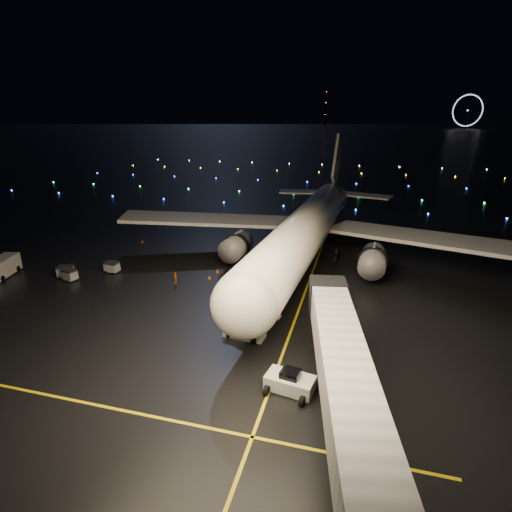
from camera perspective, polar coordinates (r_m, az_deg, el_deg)
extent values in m
plane|color=black|center=(331.68, 12.43, 15.47)|extent=(2000.00, 2000.00, 0.00)
cube|color=yellow|center=(50.32, 7.16, -4.82)|extent=(0.25, 80.00, 0.02)
cube|color=yellow|center=(36.95, -28.14, -16.99)|extent=(60.00, 0.25, 0.02)
cube|color=silver|center=(32.95, 4.90, -17.28)|extent=(4.08, 2.60, 1.81)
cube|color=silver|center=(63.78, -32.52, -1.33)|extent=(3.85, 7.18, 2.52)
imported|color=#EE6B00|center=(52.56, -11.43, -3.06)|extent=(0.71, 1.01, 1.59)
cone|color=#F95003|center=(53.49, -6.66, -3.01)|extent=(0.52, 0.52, 0.49)
cone|color=#F95003|center=(62.58, -4.08, 0.46)|extent=(0.58, 0.58, 0.52)
cone|color=#F95003|center=(55.49, -5.52, -2.13)|extent=(0.49, 0.49, 0.48)
cone|color=#F95003|center=(71.01, -15.95, 2.04)|extent=(0.46, 0.46, 0.46)
cylinder|color=black|center=(774.57, 9.92, 20.03)|extent=(1.80, 1.80, 64.00)
cube|color=gray|center=(58.64, -19.88, -1.49)|extent=(1.90, 1.41, 1.54)
cube|color=gray|center=(58.01, -25.09, -2.44)|extent=(2.03, 1.63, 1.52)
cube|color=gray|center=(59.25, -25.55, -2.02)|extent=(2.22, 1.86, 1.62)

